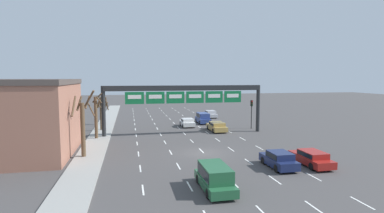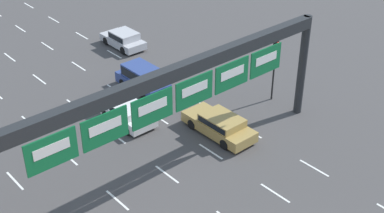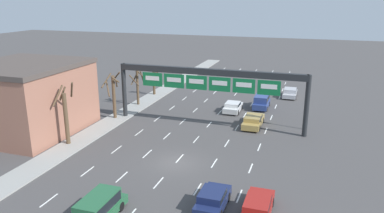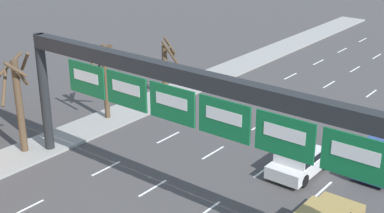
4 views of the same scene
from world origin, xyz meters
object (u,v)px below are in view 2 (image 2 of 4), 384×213
traffic_light_near_gantry (275,58)px  suv_blue (143,78)px  car_silver (124,39)px  sign_gantry (170,92)px  car_gold (220,124)px  car_white (128,113)px

traffic_light_near_gantry → suv_blue: bearing=130.6°
car_silver → sign_gantry: bearing=-116.5°
suv_blue → traffic_light_near_gantry: (5.87, -6.85, 2.14)m
car_gold → car_white: bearing=125.5°
car_gold → traffic_light_near_gantry: traffic_light_near_gantry is taller
suv_blue → car_white: bearing=-139.0°
sign_gantry → car_white: size_ratio=5.57×
suv_blue → car_silver: size_ratio=1.01×
suv_blue → car_gold: (0.17, -7.65, -0.26)m
car_silver → car_gold: size_ratio=0.86×
car_gold → sign_gantry: bearing=-163.6°
car_gold → car_silver: bearing=78.2°
sign_gantry → traffic_light_near_gantry: (10.68, 2.26, -2.31)m
suv_blue → traffic_light_near_gantry: 9.27m
car_gold → suv_blue: bearing=91.2°
sign_gantry → traffic_light_near_gantry: size_ratio=5.03×
car_silver → traffic_light_near_gantry: bearing=-79.2°
car_gold → traffic_light_near_gantry: size_ratio=1.12×
car_silver → traffic_light_near_gantry: traffic_light_near_gantry is taller
car_silver → traffic_light_near_gantry: (2.65, -13.86, 2.39)m
car_silver → suv_blue: bearing=-114.7°
sign_gantry → car_white: sign_gantry is taller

